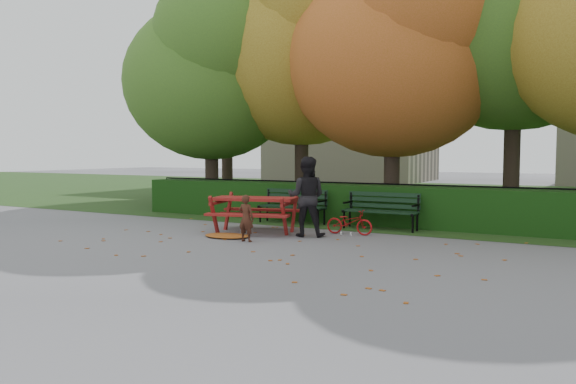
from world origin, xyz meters
The scene contains 17 objects.
ground centered at (0.00, 0.00, 0.00)m, with size 90.00×90.00×0.00m, color slate.
grass_strip centered at (0.00, 14.00, 0.01)m, with size 90.00×90.00×0.00m, color #213B17.
building_left centered at (-9.00, 26.00, 7.50)m, with size 10.00×7.00×15.00m, color #B5AA90.
hedge centered at (0.00, 4.50, 0.50)m, with size 13.00×0.90×1.00m, color black.
iron_fence centered at (0.00, 5.30, 0.54)m, with size 14.00×0.04×1.02m.
tree_a centered at (-5.19, 5.58, 4.52)m, with size 5.88×5.60×7.48m.
tree_b centered at (-2.44, 6.75, 5.40)m, with size 6.72×6.40×8.79m.
tree_c centered at (0.83, 5.96, 4.82)m, with size 6.30×6.00×8.00m.
tree_f centered at (-7.13, 9.24, 5.69)m, with size 6.93×6.60×9.19m.
bench_left centered at (-1.30, 3.70, 0.52)m, with size 1.80×0.57×0.88m.
bench_right centered at (1.10, 3.70, 0.52)m, with size 1.80×0.57×0.88m.
picnic_table centered at (-1.28, 1.80, 0.63)m, with size 2.22×1.96×0.92m.
leaf_pile centered at (-1.41, 0.85, 0.04)m, with size 1.04×0.72×0.07m, color brown.
leaf_scatter centered at (0.00, 0.30, 0.01)m, with size 9.00×5.70×0.01m, color brown, non-canonical shape.
child centered at (-0.70, 0.56, 0.49)m, with size 0.35×0.23×0.97m, color #402014.
adult centered at (0.05, 1.82, 0.88)m, with size 0.85×0.66×1.75m, color black.
bicycle centered at (0.77, 2.53, 0.28)m, with size 0.37×1.07×0.56m, color #A20E11.
Camera 1 is at (5.64, -9.06, 1.83)m, focal length 35.00 mm.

